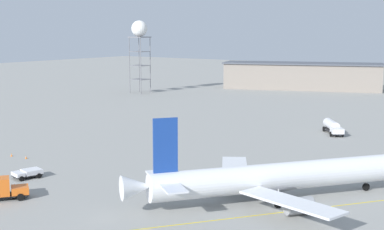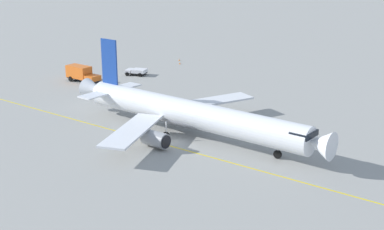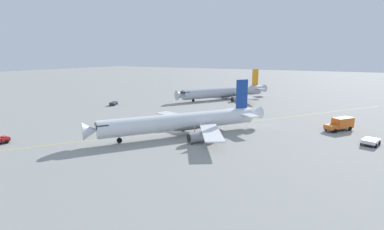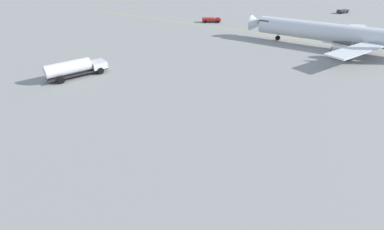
% 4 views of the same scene
% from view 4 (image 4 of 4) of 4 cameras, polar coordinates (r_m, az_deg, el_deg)
% --- Properties ---
extents(ground_plane, '(600.00, 600.00, 0.00)m').
position_cam_4_polar(ground_plane, '(71.68, 29.62, 12.41)').
color(ground_plane, gray).
extents(airliner_main, '(28.79, 36.46, 12.11)m').
position_cam_4_polar(airliner_main, '(67.17, 29.77, 14.16)').
color(airliner_main, white).
rests_on(airliner_main, ground_plane).
extents(ops_pickup_truck, '(2.57, 5.64, 1.41)m').
position_cam_4_polar(ops_pickup_truck, '(87.40, 4.04, 19.22)').
color(ops_pickup_truck, '#232326').
rests_on(ops_pickup_truck, ground_plane).
extents(fuel_tanker_truck, '(7.57, 9.16, 2.87)m').
position_cam_4_polar(fuel_tanker_truck, '(48.89, -23.32, 9.01)').
color(fuel_tanker_truck, '#232326').
rests_on(fuel_tanker_truck, ground_plane).
extents(baggage_truck_truck, '(3.43, 4.77, 1.22)m').
position_cam_4_polar(baggage_truck_truck, '(115.46, 28.91, 18.44)').
color(baggage_truck_truck, '#232326').
rests_on(baggage_truck_truck, ground_plane).
extents(taxiway_centreline, '(90.79, 127.92, 0.01)m').
position_cam_4_polar(taxiway_centreline, '(72.73, 29.27, 12.71)').
color(taxiway_centreline, yellow).
rests_on(taxiway_centreline, ground_plane).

